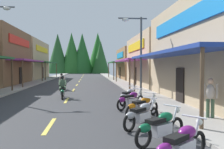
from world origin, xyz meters
name	(u,v)px	position (x,y,z in m)	size (l,w,h in m)	color
ground	(78,83)	(0.00, 30.27, -0.05)	(9.39, 90.54, 0.10)	#38383A
sidewalk_left	(34,83)	(-5.73, 30.27, 0.06)	(2.07, 90.54, 0.12)	#9E9991
sidewalk_right	(121,82)	(5.73, 30.27, 0.06)	(2.07, 90.54, 0.12)	#9E9991
centerline_dashes	(79,82)	(0.00, 32.93, 0.01)	(0.16, 63.58, 0.01)	#E0C64C
storefront_left_far	(18,60)	(-10.94, 41.14, 3.31)	(10.21, 13.64, 6.61)	tan
storefront_right_middle	(168,61)	(10.59, 25.68, 2.86)	(9.52, 12.24, 5.72)	tan
storefront_right_far	(138,64)	(9.96, 38.92, 2.64)	(8.27, 10.83, 5.27)	olive
streetlamp_right	(137,45)	(4.78, 15.42, 3.72)	(2.02, 0.30, 5.64)	#474C51
motorcycle_parked_right_0	(182,145)	(3.46, 4.18, 0.49)	(1.75, 1.39, 1.04)	black
motorcycle_parked_right_1	(161,126)	(3.47, 5.73, 0.49)	(1.82, 1.29, 1.04)	black
motorcycle_parked_right_2	(142,114)	(3.32, 7.41, 0.49)	(1.65, 1.52, 1.04)	black
motorcycle_parked_right_3	(142,106)	(3.72, 9.06, 0.49)	(1.76, 1.38, 1.04)	black
motorcycle_parked_right_4	(131,100)	(3.57, 11.04, 0.49)	(1.71, 1.44, 1.04)	black
motorcycle_parked_right_5	(128,96)	(3.70, 12.53, 0.49)	(1.34, 1.79, 1.04)	black
rider_cruising_lead	(63,89)	(-0.37, 15.47, 0.66)	(0.60, 2.14, 1.57)	black
rider_cruising_trailing	(62,83)	(-1.07, 20.95, 0.66)	(0.60, 2.14, 1.57)	black
pedestrian_by_shop	(210,96)	(6.32, 8.24, 1.00)	(0.50, 0.41, 1.73)	#3F593F
treeline_backdrop	(82,54)	(-1.01, 75.70, 6.19)	(20.30, 12.34, 13.74)	#235C23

